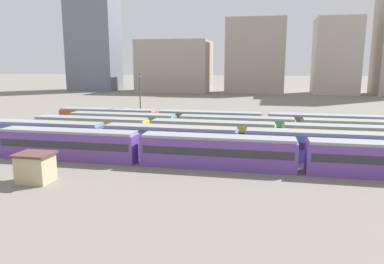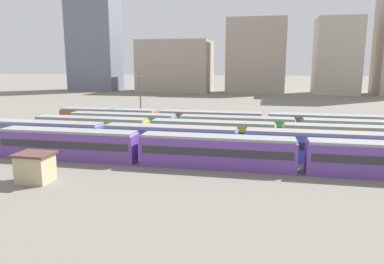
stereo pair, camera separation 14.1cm
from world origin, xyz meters
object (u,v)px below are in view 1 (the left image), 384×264
Objects in this scene: train_track_1 at (170,140)px; train_track_3 at (236,128)px; catenary_pole_1 at (140,97)px; signal_hut at (35,167)px; train_track_4 at (210,122)px; train_track_2 at (279,136)px.

train_track_1 is 1.00× the size of train_track_3.
catenary_pole_1 is 2.81× the size of signal_hut.
signal_hut is (0.42, -33.04, -4.05)m from catenary_pole_1.
train_track_3 is 7.19m from train_track_4.
train_track_2 is at bearing 19.93° from train_track_1.
train_track_1 is at bearing -160.07° from train_track_2.
signal_hut is (-24.75, -19.39, -0.35)m from train_track_2.
train_track_2 is 20.75× the size of signal_hut.
train_track_2 and train_track_3 have the same top height.
train_track_3 is at bearing 141.14° from train_track_2.
train_track_1 and train_track_2 have the same top height.
train_track_1 is 22.05m from catenary_pole_1.
train_track_1 is at bearing -60.13° from catenary_pole_1.
train_track_3 is at bearing -46.35° from train_track_4.
catenary_pole_1 reaches higher than train_track_2.
train_track_2 is at bearing -42.34° from train_track_4.
catenary_pole_1 reaches higher than train_track_1.
catenary_pole_1 is (-18.72, 8.45, 3.70)m from train_track_3.
train_track_4 is at bearing -13.30° from catenary_pole_1.
train_track_2 is at bearing 38.07° from signal_hut.
train_track_3 is 1.00× the size of train_track_4.
train_track_2 reaches higher than signal_hut.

